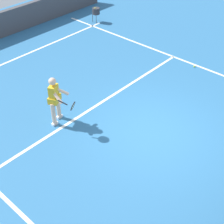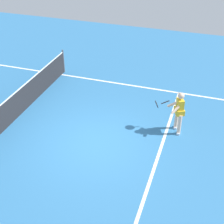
% 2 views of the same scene
% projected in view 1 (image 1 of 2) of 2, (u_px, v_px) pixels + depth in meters
% --- Properties ---
extents(ground_plane, '(24.25, 24.25, 0.00)m').
position_uv_depth(ground_plane, '(153.00, 132.00, 9.83)').
color(ground_plane, teal).
extents(baseline_marking, '(9.67, 0.10, 0.01)m').
position_uv_depth(baseline_marking, '(17.00, 58.00, 13.46)').
color(baseline_marking, white).
rests_on(baseline_marking, ground).
extents(service_line_marking, '(8.67, 0.10, 0.01)m').
position_uv_depth(service_line_marking, '(100.00, 103.00, 10.99)').
color(service_line_marking, white).
rests_on(service_line_marking, ground).
extents(sideline_left_marking, '(0.10, 16.66, 0.01)m').
position_uv_depth(sideline_left_marking, '(222.00, 75.00, 12.39)').
color(sideline_left_marking, white).
rests_on(sideline_left_marking, ground).
extents(tennis_player, '(0.68, 1.13, 1.55)m').
position_uv_depth(tennis_player, '(55.00, 99.00, 9.72)').
color(tennis_player, beige).
rests_on(tennis_player, ground).
extents(tennis_ball_near, '(0.07, 0.07, 0.07)m').
position_uv_depth(tennis_ball_near, '(194.00, 66.00, 12.86)').
color(tennis_ball_near, '#D1E533').
rests_on(tennis_ball_near, ground).
extents(ball_hopper, '(0.36, 0.36, 0.74)m').
position_uv_depth(ball_hopper, '(96.00, 11.00, 16.08)').
color(ball_hopper, '#333338').
rests_on(ball_hopper, ground).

